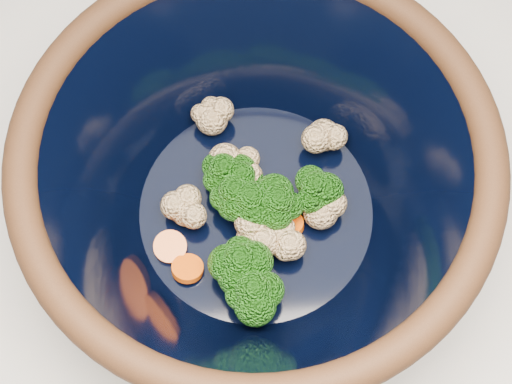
# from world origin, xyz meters

# --- Properties ---
(ground) EXTENTS (3.00, 3.00, 0.00)m
(ground) POSITION_xyz_m (0.00, 0.00, 0.00)
(ground) COLOR #9E7A54
(ground) RESTS_ON ground
(counter) EXTENTS (1.20, 1.20, 0.90)m
(counter) POSITION_xyz_m (0.00, 0.00, 0.45)
(counter) COLOR silver
(counter) RESTS_ON ground
(mixing_bowl) EXTENTS (0.43, 0.43, 0.16)m
(mixing_bowl) POSITION_xyz_m (-0.08, -0.11, 0.99)
(mixing_bowl) COLOR black
(mixing_bowl) RESTS_ON counter
(vegetable_pile) EXTENTS (0.17, 0.20, 0.05)m
(vegetable_pile) POSITION_xyz_m (-0.08, -0.12, 0.96)
(vegetable_pile) COLOR #608442
(vegetable_pile) RESTS_ON mixing_bowl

